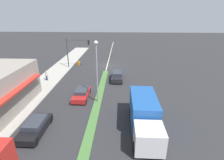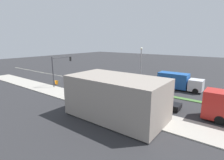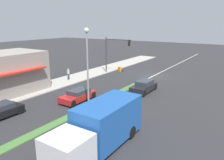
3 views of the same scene
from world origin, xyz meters
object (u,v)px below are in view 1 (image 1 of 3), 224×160
Objects in this scene: warning_aframe_sign at (79,63)px; pedestrian at (46,75)px; sedan_dark at (117,76)px; hatchback_red at (82,94)px; suv_black at (35,127)px; delivery_truck at (144,115)px; street_lamp at (97,65)px; traffic_signal_main at (74,48)px.

pedestrian is at bearing 70.42° from warning_aframe_sign.
hatchback_red is at bearing 56.25° from sedan_dark.
pedestrian reaches higher than suv_black.
street_lamp is at bearing -44.45° from delivery_truck.
pedestrian is 13.27m from suv_black.
pedestrian is (9.02, -6.58, -3.82)m from street_lamp.
sedan_dark is (-4.40, -6.58, 0.07)m from hatchback_red.
suv_black is at bearing 93.23° from traffic_signal_main.
street_lamp reaches higher than sedan_dark.
street_lamp reaches higher than pedestrian.
warning_aframe_sign is (-0.23, -1.50, -3.47)m from traffic_signal_main.
hatchback_red is (-3.70, 14.40, 0.16)m from warning_aframe_sign.
suv_black is 15.39m from sedan_dark.
pedestrian is (2.90, 7.28, -2.94)m from traffic_signal_main.
delivery_truck is at bearing 140.81° from hatchback_red.
suv_black is (5.00, 6.05, -4.19)m from street_lamp.
pedestrian is at bearing -39.33° from delivery_truck.
hatchback_red reaches higher than warning_aframe_sign.
delivery_truck is 9.33m from hatchback_red.
hatchback_red is at bearing 140.51° from pedestrian.
traffic_signal_main is at bearing 81.45° from warning_aframe_sign.
pedestrian reaches higher than warning_aframe_sign.
suv_black is at bearing 107.65° from pedestrian.
traffic_signal_main reaches higher than hatchback_red.
delivery_truck reaches higher than hatchback_red.
warning_aframe_sign is 23.04m from delivery_truck.
traffic_signal_main is at bearing -86.77° from suv_black.
delivery_truck is (-11.12, 18.77, -2.43)m from traffic_signal_main.
hatchback_red is at bearing -111.75° from suv_black.
pedestrian is 0.21× the size of delivery_truck.
pedestrian is 1.90× the size of warning_aframe_sign.
hatchback_red is (2.20, -0.96, -4.19)m from street_lamp.
sedan_dark reaches higher than suv_black.
warning_aframe_sign is at bearing -43.98° from sedan_dark.
traffic_signal_main is 3.79m from warning_aframe_sign.
street_lamp is 7.75m from delivery_truck.
street_lamp is at bearing 156.33° from hatchback_red.
sedan_dark is (-11.22, -0.96, -0.30)m from pedestrian.
delivery_truck is at bearing 120.66° from traffic_signal_main.
street_lamp is (-6.12, 13.86, 0.88)m from traffic_signal_main.
suv_black is (-0.90, 21.42, 0.17)m from warning_aframe_sign.
traffic_signal_main is 13.88m from hatchback_red.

